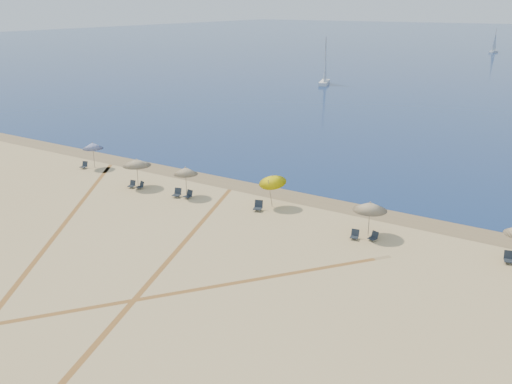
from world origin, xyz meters
TOP-DOWN VIEW (x-y plane):
  - ground at (0.00, 0.00)m, footprint 160.00×160.00m
  - wet_sand at (0.00, 24.00)m, footprint 500.00×500.00m
  - umbrella_0 at (-18.40, 20.95)m, footprint 1.91×1.91m
  - umbrella_1 at (-11.07, 19.05)m, footprint 2.34×2.34m
  - umbrella_2 at (-6.14, 19.37)m, footprint 1.93×1.93m
  - umbrella_3 at (0.82, 20.97)m, footprint 2.05×2.12m
  - umbrella_4 at (8.95, 19.74)m, footprint 2.26×2.26m
  - chair_0 at (-19.10, 20.32)m, footprint 0.65×0.72m
  - chair_1 at (-11.35, 18.62)m, footprint 0.58×0.65m
  - chair_2 at (-10.53, 18.79)m, footprint 0.64×0.70m
  - chair_3 at (-6.67, 18.85)m, footprint 0.70×0.78m
  - chair_4 at (-5.71, 19.09)m, footprint 0.58×0.66m
  - chair_5 at (0.34, 19.76)m, footprint 0.81×0.87m
  - chair_6 at (8.41, 18.76)m, footprint 0.60×0.67m
  - chair_7 at (9.54, 19.18)m, footprint 0.64×0.69m
  - chair_8 at (17.47, 20.41)m, footprint 0.73×0.80m
  - sailboat_2 at (-24.12, 82.14)m, footprint 3.25×5.92m
  - sailboat_3 at (-10.22, 171.58)m, footprint 1.93×4.91m
  - tire_tracks at (-2.70, 9.38)m, footprint 52.40×45.27m

SIDE VIEW (x-z plane):
  - ground at x=0.00m, z-range 0.00..0.00m
  - tire_tracks at x=-2.70m, z-range 0.00..0.00m
  - wet_sand at x=0.00m, z-range 0.00..0.00m
  - chair_7 at x=9.54m, z-range -0.04..0.55m
  - chair_1 at x=-11.35m, z-range -0.04..0.56m
  - chair_2 at x=-10.53m, z-range -0.04..0.56m
  - chair_6 at x=8.41m, z-range -0.04..0.58m
  - chair_0 at x=-19.10m, z-range -0.04..0.60m
  - chair_4 at x=-5.71m, z-range -0.04..0.60m
  - chair_3 at x=-6.67m, z-range -0.04..0.65m
  - chair_8 at x=17.47m, z-range -0.04..0.65m
  - chair_5 at x=0.34m, z-range -0.04..0.70m
  - umbrella_4 at x=8.95m, z-range 0.86..3.25m
  - umbrella_2 at x=-6.14m, z-range 0.88..3.33m
  - umbrella_1 at x=-11.07m, z-range 0.88..3.33m
  - umbrella_0 at x=-18.40m, z-range 0.89..3.34m
  - umbrella_3 at x=0.82m, z-range 0.80..3.51m
  - sailboat_3 at x=-10.22m, z-range -1.41..5.71m
  - sailboat_2 at x=-24.12m, z-range -1.69..6.88m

